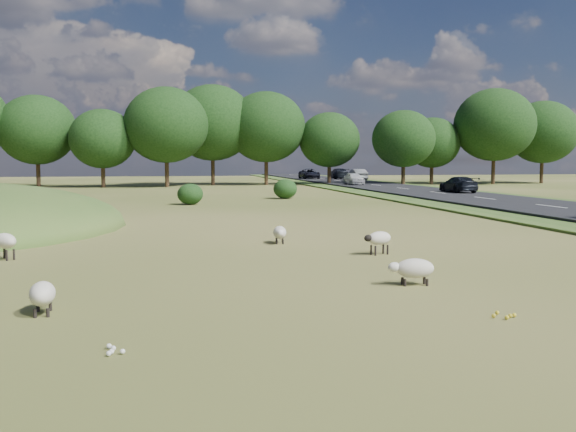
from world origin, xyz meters
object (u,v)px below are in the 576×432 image
at_px(sheep_4, 379,238).
at_px(car_2, 338,174).
at_px(sheep_2, 413,268).
at_px(car_3, 354,178).
at_px(sheep_5, 280,233).
at_px(sheep_1, 42,293).
at_px(car_1, 458,184).
at_px(sheep_0, 4,241).
at_px(car_0, 309,174).
at_px(car_7, 357,175).

xyz_separation_m(sheep_4, car_2, (17.58, 69.32, 0.48)).
relative_size(sheep_2, car_3, 0.29).
distance_m(sheep_4, sheep_5, 4.15).
distance_m(sheep_1, car_3, 59.51).
relative_size(sheep_1, car_1, 0.25).
bearing_deg(sheep_5, car_2, 171.21).
distance_m(sheep_0, car_3, 53.87).
relative_size(sheep_5, car_1, 0.24).
bearing_deg(car_0, car_1, -84.59).
relative_size(sheep_0, car_1, 0.23).
distance_m(car_1, car_3, 18.14).
bearing_deg(car_7, sheep_1, 68.28).
bearing_deg(car_7, car_1, 90.00).
xyz_separation_m(sheep_0, sheep_1, (2.38, -7.32, -0.15)).
bearing_deg(sheep_4, sheep_2, 59.84).
distance_m(sheep_1, car_1, 45.72).
distance_m(sheep_2, car_7, 67.58).
height_order(sheep_0, sheep_2, sheep_0).
bearing_deg(car_0, sheep_5, -103.52).
bearing_deg(car_7, sheep_2, 74.23).
bearing_deg(car_3, car_1, -77.91).
distance_m(sheep_1, sheep_5, 11.34).
relative_size(car_0, car_2, 0.99).
distance_m(sheep_2, sheep_4, 4.90).
relative_size(sheep_4, car_1, 0.23).
relative_size(sheep_2, car_7, 0.25).
relative_size(sheep_4, car_3, 0.27).
relative_size(sheep_0, car_3, 0.27).
relative_size(car_1, car_2, 0.88).
distance_m(sheep_2, car_0, 77.44).
distance_m(sheep_0, sheep_1, 7.70).
xyz_separation_m(sheep_1, car_1, (26.44, 37.29, 0.51)).
height_order(sheep_4, car_3, car_3).
xyz_separation_m(sheep_0, car_3, (25.02, 47.71, 0.36)).
relative_size(car_0, car_7, 1.10).
distance_m(sheep_1, sheep_2, 8.19).
xyz_separation_m(sheep_5, car_0, (16.34, 67.96, 0.57)).
bearing_deg(car_1, car_3, -77.91).
bearing_deg(car_7, sheep_4, 73.72).
height_order(car_0, car_3, car_0).
bearing_deg(car_2, sheep_2, 76.09).
distance_m(car_2, car_7, 9.12).
relative_size(sheep_2, car_0, 0.22).
relative_size(sheep_5, car_3, 0.28).
distance_m(sheep_1, car_2, 80.00).
relative_size(sheep_0, car_0, 0.20).
height_order(sheep_1, car_1, car_1).
bearing_deg(car_0, car_3, -90.00).
relative_size(sheep_5, car_2, 0.21).
height_order(car_0, car_1, car_0).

